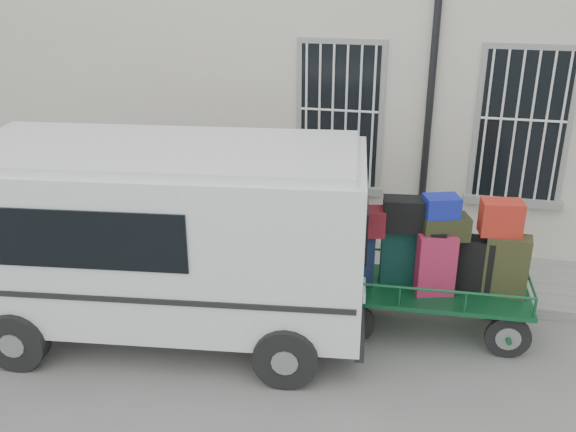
# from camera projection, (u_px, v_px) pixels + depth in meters

# --- Properties ---
(ground) EXTENTS (80.00, 80.00, 0.00)m
(ground) POSITION_uv_depth(u_px,v_px,m) (330.00, 350.00, 8.03)
(ground) COLOR #61615D
(ground) RESTS_ON ground
(building) EXTENTS (24.00, 5.15, 6.00)m
(building) POSITION_uv_depth(u_px,v_px,m) (383.00, 46.00, 11.84)
(building) COLOR beige
(building) RESTS_ON ground
(sidewalk) EXTENTS (24.00, 1.70, 0.15)m
(sidewalk) POSITION_uv_depth(u_px,v_px,m) (353.00, 267.00, 9.99)
(sidewalk) COLOR slate
(sidewalk) RESTS_ON ground
(luggage_cart) EXTENTS (2.91, 1.22, 1.89)m
(luggage_cart) POSITION_uv_depth(u_px,v_px,m) (432.00, 261.00, 8.07)
(luggage_cart) COLOR black
(luggage_cart) RESTS_ON ground
(van) EXTENTS (5.18, 2.73, 2.50)m
(van) POSITION_uv_depth(u_px,v_px,m) (166.00, 230.00, 7.93)
(van) COLOR silver
(van) RESTS_ON ground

